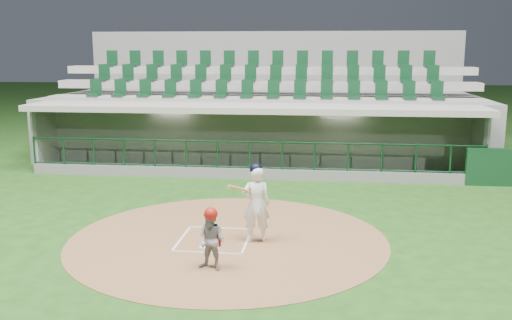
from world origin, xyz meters
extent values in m
plane|color=#1B4313|center=(0.00, 0.00, 0.00)|extent=(120.00, 120.00, 0.00)
cylinder|color=brown|center=(0.30, -0.20, 0.01)|extent=(7.20, 7.20, 0.01)
cube|color=white|center=(0.00, -0.70, 0.02)|extent=(0.43, 0.43, 0.02)
cube|color=white|center=(-0.75, -0.30, 0.02)|extent=(0.05, 1.80, 0.01)
cube|color=white|center=(0.75, -0.30, 0.02)|extent=(0.05, 1.80, 0.01)
cube|color=white|center=(0.00, 0.55, 0.02)|extent=(1.55, 0.05, 0.01)
cube|color=silver|center=(0.00, -1.15, 0.02)|extent=(1.55, 0.05, 0.01)
cube|color=slate|center=(0.00, 7.50, -0.55)|extent=(15.00, 3.00, 0.10)
cube|color=gray|center=(0.00, 9.10, 0.85)|extent=(15.00, 0.20, 2.70)
cube|color=#9E9B8C|center=(0.00, 8.98, 1.10)|extent=(13.50, 0.04, 0.90)
cube|color=gray|center=(-7.50, 7.50, 0.85)|extent=(0.20, 3.00, 2.70)
cube|color=slate|center=(7.50, 7.50, 0.85)|extent=(0.20, 3.00, 2.70)
cube|color=gray|center=(0.00, 7.25, 2.30)|extent=(15.40, 3.50, 0.20)
cube|color=slate|center=(0.00, 5.95, 0.15)|extent=(15.00, 0.15, 0.40)
cube|color=black|center=(0.00, 5.95, 1.73)|extent=(15.00, 0.01, 0.95)
cube|color=brown|center=(0.00, 8.55, -0.28)|extent=(12.75, 0.40, 0.45)
cube|color=white|center=(-3.00, 7.50, 2.17)|extent=(1.30, 0.35, 0.04)
cube|color=white|center=(3.00, 7.50, 2.17)|extent=(1.30, 0.35, 0.04)
cube|color=black|center=(7.80, 5.90, 0.60)|extent=(1.80, 0.18, 1.20)
imported|color=#A51611|center=(-5.68, 8.38, 0.31)|extent=(1.20, 0.93, 1.63)
imported|color=#AA1E12|center=(-2.58, 8.35, 0.38)|extent=(1.08, 0.59, 1.75)
imported|color=#A91412|center=(1.25, 8.53, 0.43)|extent=(1.05, 0.85, 1.86)
imported|color=maroon|center=(4.99, 8.12, 0.28)|extent=(1.51, 1.03, 1.56)
cube|color=slate|center=(0.00, 10.75, 1.15)|extent=(17.00, 6.50, 2.50)
cube|color=gray|center=(0.00, 9.25, 2.30)|extent=(16.60, 0.95, 0.30)
cube|color=gray|center=(0.00, 10.20, 2.85)|extent=(16.60, 0.95, 0.30)
cube|color=gray|center=(0.00, 11.15, 3.40)|extent=(16.60, 0.95, 0.30)
cube|color=slate|center=(0.00, 14.10, 2.53)|extent=(17.00, 0.25, 5.05)
imported|color=white|center=(0.95, -0.29, 0.87)|extent=(0.70, 0.54, 1.71)
sphere|color=black|center=(0.95, -0.29, 1.66)|extent=(0.28, 0.28, 0.28)
cylinder|color=tan|center=(0.70, -0.54, 1.25)|extent=(0.58, 0.79, 0.39)
imported|color=gray|center=(0.29, -2.05, 0.60)|extent=(0.68, 0.60, 1.17)
sphere|color=#A41811|center=(0.29, -2.05, 1.14)|extent=(0.26, 0.26, 0.26)
cube|color=#A81712|center=(0.29, -1.90, 0.62)|extent=(0.32, 0.10, 0.35)
camera|label=1|loc=(2.38, -12.37, 4.22)|focal=40.00mm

